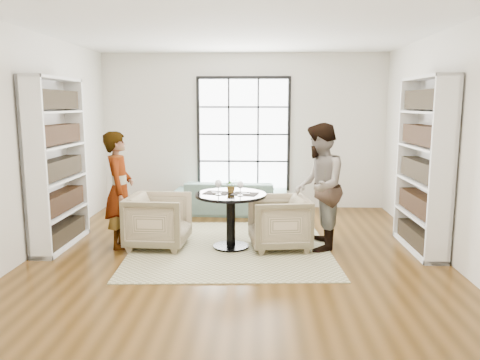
{
  "coord_description": "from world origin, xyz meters",
  "views": [
    {
      "loc": [
        0.28,
        -6.16,
        2.02
      ],
      "look_at": [
        0.03,
        0.4,
        0.96
      ],
      "focal_mm": 35.0,
      "sensor_mm": 36.0,
      "label": 1
    }
  ],
  "objects_px": {
    "pedestal_table": "(231,209)",
    "armchair_right": "(279,222)",
    "armchair_left": "(159,221)",
    "person_left": "(119,190)",
    "wine_glass_left": "(218,184)",
    "flower_centerpiece": "(231,186)",
    "sofa": "(230,197)",
    "person_right": "(319,187)",
    "wine_glass_right": "(240,185)"
  },
  "relations": [
    {
      "from": "pedestal_table",
      "to": "armchair_right",
      "type": "xyz_separation_m",
      "value": [
        0.68,
        0.03,
        -0.2
      ]
    },
    {
      "from": "armchair_left",
      "to": "person_left",
      "type": "height_order",
      "value": "person_left"
    },
    {
      "from": "wine_glass_left",
      "to": "flower_centerpiece",
      "type": "height_order",
      "value": "wine_glass_left"
    },
    {
      "from": "armchair_right",
      "to": "armchair_left",
      "type": "bearing_deg",
      "value": -97.75
    },
    {
      "from": "pedestal_table",
      "to": "sofa",
      "type": "xyz_separation_m",
      "value": [
        -0.13,
        2.2,
        -0.27
      ]
    },
    {
      "from": "armchair_right",
      "to": "flower_centerpiece",
      "type": "distance_m",
      "value": 0.85
    },
    {
      "from": "pedestal_table",
      "to": "person_right",
      "type": "distance_m",
      "value": 1.27
    },
    {
      "from": "armchair_right",
      "to": "person_right",
      "type": "distance_m",
      "value": 0.75
    },
    {
      "from": "armchair_right",
      "to": "wine_glass_left",
      "type": "distance_m",
      "value": 1.03
    },
    {
      "from": "armchair_right",
      "to": "flower_centerpiece",
      "type": "xyz_separation_m",
      "value": [
        -0.67,
        0.04,
        0.52
      ]
    },
    {
      "from": "pedestal_table",
      "to": "armchair_right",
      "type": "distance_m",
      "value": 0.71
    },
    {
      "from": "person_left",
      "to": "person_right",
      "type": "distance_m",
      "value": 2.81
    },
    {
      "from": "armchair_right",
      "to": "flower_centerpiece",
      "type": "relative_size",
      "value": 4.15
    },
    {
      "from": "armchair_left",
      "to": "person_right",
      "type": "distance_m",
      "value": 2.32
    },
    {
      "from": "pedestal_table",
      "to": "flower_centerpiece",
      "type": "height_order",
      "value": "flower_centerpiece"
    },
    {
      "from": "person_left",
      "to": "person_right",
      "type": "bearing_deg",
      "value": -97.94
    },
    {
      "from": "pedestal_table",
      "to": "armchair_right",
      "type": "relative_size",
      "value": 1.21
    },
    {
      "from": "sofa",
      "to": "person_right",
      "type": "xyz_separation_m",
      "value": [
        1.36,
        -2.17,
        0.58
      ]
    },
    {
      "from": "pedestal_table",
      "to": "sofa",
      "type": "distance_m",
      "value": 2.22
    },
    {
      "from": "wine_glass_left",
      "to": "flower_centerpiece",
      "type": "relative_size",
      "value": 1.08
    },
    {
      "from": "wine_glass_right",
      "to": "flower_centerpiece",
      "type": "height_order",
      "value": "wine_glass_right"
    },
    {
      "from": "person_left",
      "to": "flower_centerpiece",
      "type": "relative_size",
      "value": 8.36
    },
    {
      "from": "pedestal_table",
      "to": "wine_glass_left",
      "type": "distance_m",
      "value": 0.42
    },
    {
      "from": "sofa",
      "to": "person_left",
      "type": "bearing_deg",
      "value": 59.22
    },
    {
      "from": "person_left",
      "to": "armchair_right",
      "type": "bearing_deg",
      "value": -97.91
    },
    {
      "from": "sofa",
      "to": "armchair_left",
      "type": "bearing_deg",
      "value": 70.43
    },
    {
      "from": "sofa",
      "to": "person_left",
      "type": "height_order",
      "value": "person_left"
    },
    {
      "from": "person_left",
      "to": "flower_centerpiece",
      "type": "distance_m",
      "value": 1.59
    },
    {
      "from": "pedestal_table",
      "to": "wine_glass_right",
      "type": "height_order",
      "value": "wine_glass_right"
    },
    {
      "from": "person_left",
      "to": "wine_glass_left",
      "type": "xyz_separation_m",
      "value": [
        1.42,
        -0.12,
        0.12
      ]
    },
    {
      "from": "wine_glass_left",
      "to": "person_right",
      "type": "bearing_deg",
      "value": 5.21
    },
    {
      "from": "wine_glass_right",
      "to": "person_left",
      "type": "bearing_deg",
      "value": 174.09
    },
    {
      "from": "armchair_left",
      "to": "armchair_right",
      "type": "xyz_separation_m",
      "value": [
        1.71,
        0.01,
        -0.01
      ]
    },
    {
      "from": "armchair_right",
      "to": "sofa",
      "type": "bearing_deg",
      "value": -167.46
    },
    {
      "from": "wine_glass_right",
      "to": "flower_centerpiece",
      "type": "relative_size",
      "value": 1.04
    },
    {
      "from": "person_right",
      "to": "wine_glass_right",
      "type": "xyz_separation_m",
      "value": [
        -1.09,
        -0.19,
        0.05
      ]
    },
    {
      "from": "wine_glass_left",
      "to": "flower_centerpiece",
      "type": "xyz_separation_m",
      "value": [
        0.17,
        0.17,
        -0.05
      ]
    },
    {
      "from": "flower_centerpiece",
      "to": "wine_glass_right",
      "type": "bearing_deg",
      "value": -59.92
    },
    {
      "from": "wine_glass_left",
      "to": "wine_glass_right",
      "type": "distance_m",
      "value": 0.31
    },
    {
      "from": "person_right",
      "to": "wine_glass_right",
      "type": "height_order",
      "value": "person_right"
    },
    {
      "from": "armchair_right",
      "to": "person_left",
      "type": "distance_m",
      "value": 2.31
    },
    {
      "from": "armchair_right",
      "to": "person_left",
      "type": "relative_size",
      "value": 0.5
    },
    {
      "from": "person_right",
      "to": "armchair_left",
      "type": "bearing_deg",
      "value": -81.49
    },
    {
      "from": "flower_centerpiece",
      "to": "armchair_right",
      "type": "bearing_deg",
      "value": -3.73
    },
    {
      "from": "pedestal_table",
      "to": "armchair_right",
      "type": "height_order",
      "value": "pedestal_table"
    },
    {
      "from": "sofa",
      "to": "person_right",
      "type": "relative_size",
      "value": 1.19
    },
    {
      "from": "armchair_right",
      "to": "wine_glass_right",
      "type": "bearing_deg",
      "value": -79.03
    },
    {
      "from": "sofa",
      "to": "person_left",
      "type": "distance_m",
      "value": 2.66
    },
    {
      "from": "sofa",
      "to": "wine_glass_right",
      "type": "relative_size",
      "value": 10.27
    },
    {
      "from": "person_right",
      "to": "person_left",
      "type": "bearing_deg",
      "value": -81.53
    }
  ]
}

